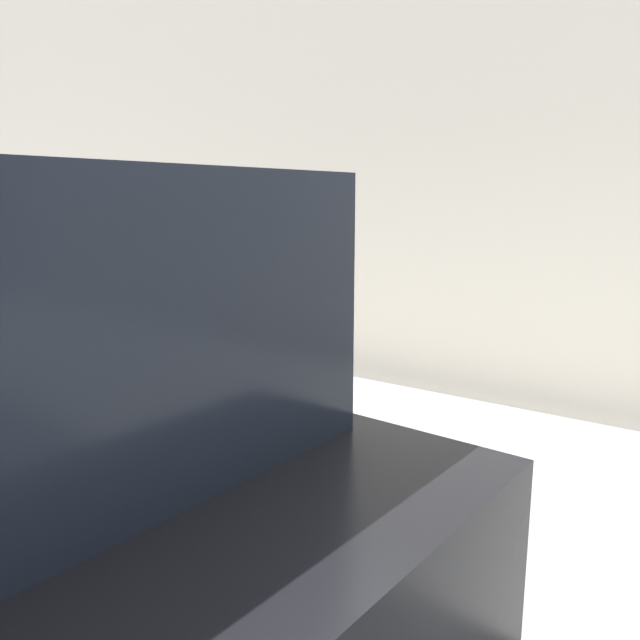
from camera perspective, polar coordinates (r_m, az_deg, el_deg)
sidewalk at (r=4.40m, az=8.46°, el=-13.02°), size 24.00×2.80×0.13m
building_facade at (r=5.86m, az=18.27°, el=18.17°), size 24.00×0.30×5.25m
parking_meter at (r=3.11m, az=-0.00°, el=-1.47°), size 0.20×0.13×1.44m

